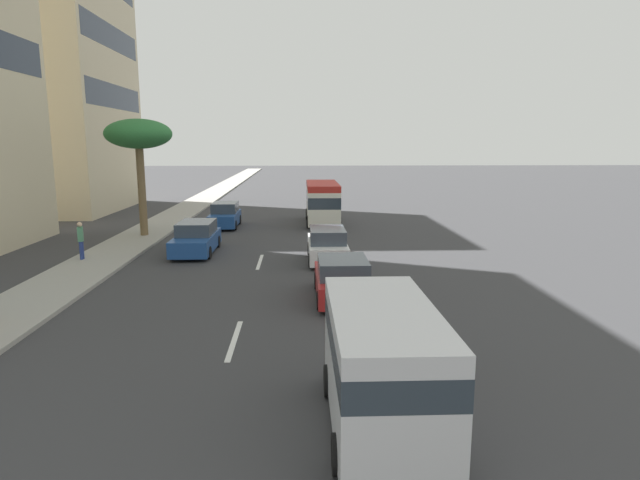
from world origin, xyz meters
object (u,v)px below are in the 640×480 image
(minibus_second, at_px, (322,201))
(palm_tree, at_px, (139,136))
(car_fifth, at_px, (342,279))
(car_third, at_px, (327,245))
(car_sixth, at_px, (225,216))
(car_fourth, at_px, (196,238))
(pedestrian_near_lamp, at_px, (81,239))
(van_lead, at_px, (382,361))

(minibus_second, bearing_deg, palm_tree, 114.83)
(car_fifth, bearing_deg, car_third, 1.88)
(car_sixth, bearing_deg, palm_tree, -48.37)
(minibus_second, bearing_deg, car_sixth, 100.51)
(minibus_second, bearing_deg, car_third, 178.62)
(car_fifth, relative_size, car_sixth, 1.00)
(car_third, xyz_separation_m, car_fourth, (2.10, 6.67, 0.01))
(car_fifth, distance_m, pedestrian_near_lamp, 13.59)
(palm_tree, bearing_deg, car_third, -122.50)
(van_lead, bearing_deg, pedestrian_near_lamp, 37.80)
(van_lead, xyz_separation_m, car_fifth, (8.96, 0.05, -0.71))
(car_sixth, bearing_deg, pedestrian_near_lamp, -26.95)
(minibus_second, xyz_separation_m, palm_tree, (-5.08, 10.97, 4.42))
(car_fifth, distance_m, car_sixth, 18.27)
(minibus_second, distance_m, car_sixth, 6.80)
(car_fifth, bearing_deg, car_fourth, 39.01)
(minibus_second, height_order, car_fifth, minibus_second)
(palm_tree, bearing_deg, car_fifth, -140.46)
(van_lead, height_order, palm_tree, palm_tree)
(car_sixth, distance_m, pedestrian_near_lamp, 11.84)
(car_third, distance_m, pedestrian_near_lamp, 11.73)
(van_lead, xyz_separation_m, pedestrian_near_lamp, (15.45, 11.98, -0.29))
(pedestrian_near_lamp, xyz_separation_m, palm_tree, (6.71, -1.04, 4.85))
(car_fourth, relative_size, car_sixth, 1.13)
(car_fourth, height_order, palm_tree, palm_tree)
(van_lead, bearing_deg, car_third, 0.96)
(car_third, height_order, palm_tree, palm_tree)
(car_third, xyz_separation_m, car_sixth, (10.65, 6.36, 0.02))
(van_lead, bearing_deg, car_fourth, 21.66)
(van_lead, height_order, minibus_second, minibus_second)
(van_lead, height_order, pedestrian_near_lamp, van_lead)
(minibus_second, bearing_deg, van_lead, 179.94)
(car_fourth, height_order, car_fifth, car_fourth)
(car_fifth, height_order, palm_tree, palm_tree)
(pedestrian_near_lamp, bearing_deg, van_lead, -154.94)
(car_third, bearing_deg, car_sixth, 30.84)
(palm_tree, bearing_deg, car_fourth, -139.52)
(van_lead, distance_m, car_third, 15.37)
(car_fourth, xyz_separation_m, palm_tree, (4.70, 4.01, 5.23))
(palm_tree, bearing_deg, van_lead, -153.71)
(minibus_second, relative_size, palm_tree, 0.95)
(minibus_second, xyz_separation_m, car_sixth, (-1.23, 6.64, -0.80))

